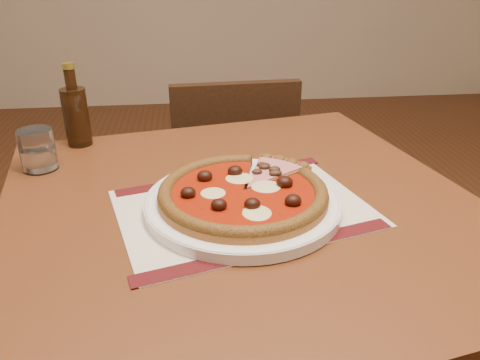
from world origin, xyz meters
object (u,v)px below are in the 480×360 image
pizza (243,192)px  water_glass (38,150)px  chair_far (232,178)px  table (241,250)px  plate (243,203)px  bottle (76,114)px

pizza → water_glass: 0.43m
chair_far → table: bearing=82.6°
plate → table: bearing=89.1°
chair_far → water_glass: (-0.43, -0.52, 0.33)m
chair_far → bottle: bottle is taller
pizza → water_glass: water_glass is taller
plate → pizza: size_ratio=1.16×
plate → water_glass: (-0.38, 0.20, 0.03)m
table → plate: 0.12m
table → bottle: (-0.33, 0.30, 0.17)m
water_glass → plate: bearing=-28.3°
bottle → table: bearing=-42.8°
table → chair_far: 0.72m
chair_far → pizza: (-0.05, -0.72, 0.32)m
chair_far → plate: bearing=82.7°
plate → water_glass: bearing=151.7°
chair_far → plate: chair_far is taller
chair_far → pizza: bearing=82.7°
plate → chair_far: bearing=86.2°
chair_far → pizza: pizza is taller
water_glass → bottle: (0.05, 0.13, 0.03)m
plate → pizza: pizza is taller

